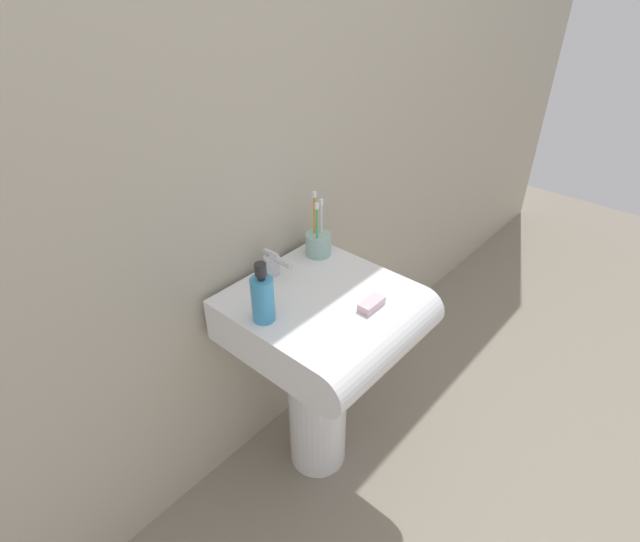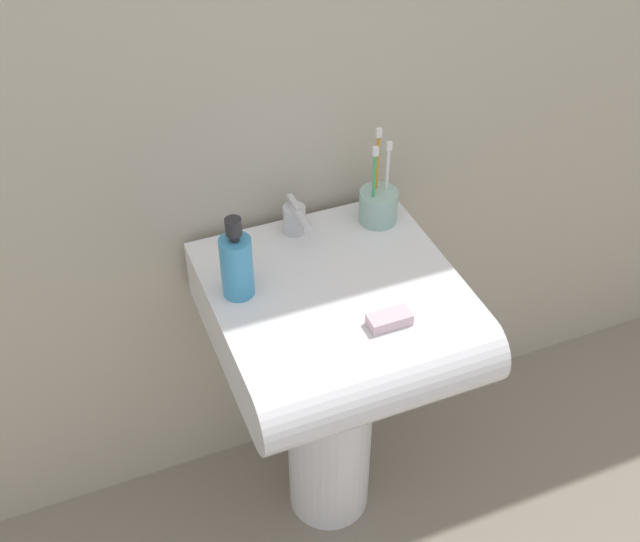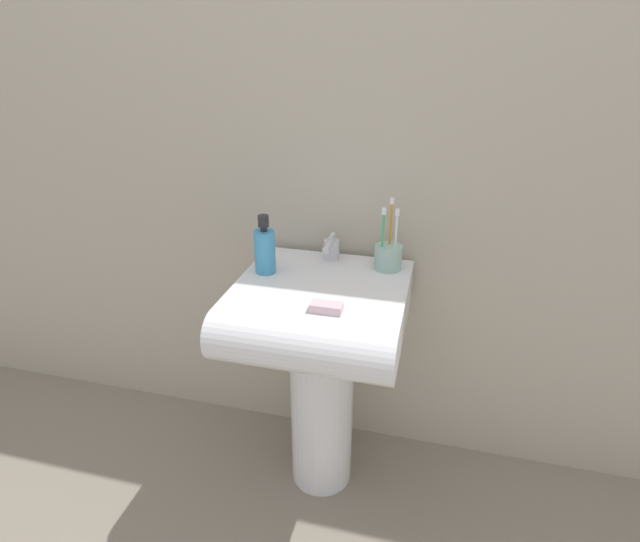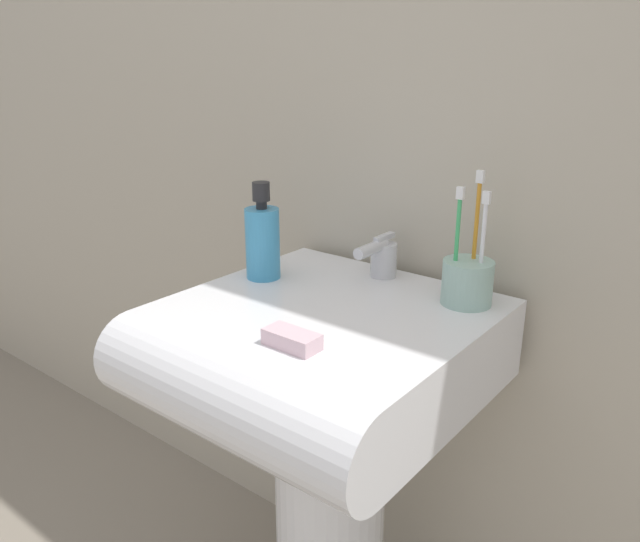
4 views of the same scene
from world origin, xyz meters
The scene contains 7 objects.
wall_back centered at (0.00, 0.27, 1.20)m, with size 5.00×0.05×2.40m, color #B7AD99.
sink_pedestal centered at (0.00, 0.00, 0.31)m, with size 0.20×0.20×0.62m, color white.
sink_basin centered at (0.00, -0.05, 0.69)m, with size 0.50×0.52×0.14m.
faucet centered at (-0.01, 0.17, 0.80)m, with size 0.05×0.11×0.08m.
toothbrush_cup centered at (0.17, 0.15, 0.80)m, with size 0.08×0.08×0.22m.
soap_bottle centered at (-0.19, 0.03, 0.83)m, with size 0.06×0.06×0.18m.
bar_soap centered at (0.05, -0.16, 0.77)m, with size 0.08×0.04×0.02m, color silver.
Camera 4 is at (0.58, -0.77, 1.15)m, focal length 35.00 mm.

